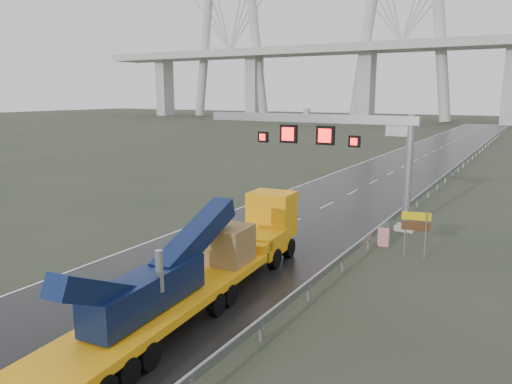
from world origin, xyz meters
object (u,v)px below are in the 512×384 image
Objects in this scene: striped_barrier at (383,237)px; heavy_haul_truck at (214,259)px; exit_sign_pair at (416,225)px; sign_gantry at (336,137)px.

heavy_haul_truck is at bearing -117.30° from striped_barrier.
exit_sign_pair is at bearing 50.84° from heavy_haul_truck.
exit_sign_pair is 2.48× the size of striped_barrier.
heavy_haul_truck is at bearing -89.12° from sign_gantry.
exit_sign_pair is at bearing -38.69° from sign_gantry.
sign_gantry is 7.92m from striped_barrier.
sign_gantry reaches higher than exit_sign_pair.
sign_gantry is 5.98× the size of exit_sign_pair.
sign_gantry is 14.95m from heavy_haul_truck.
heavy_haul_truck is 11.12m from exit_sign_pair.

